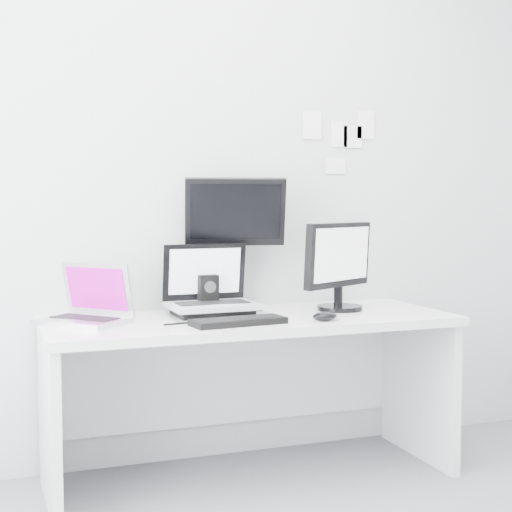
# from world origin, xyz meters

# --- Properties ---
(back_wall) EXTENTS (3.60, 0.00, 3.60)m
(back_wall) POSITION_xyz_m (0.00, 1.60, 1.35)
(back_wall) COLOR #BBBDBF
(back_wall) RESTS_ON ground
(desk) EXTENTS (1.80, 0.70, 0.73)m
(desk) POSITION_xyz_m (0.00, 1.25, 0.36)
(desk) COLOR white
(desk) RESTS_ON ground
(macbook) EXTENTS (0.43, 0.43, 0.26)m
(macbook) POSITION_xyz_m (-0.72, 1.30, 0.86)
(macbook) COLOR silver
(macbook) RESTS_ON desk
(speaker) EXTENTS (0.11, 0.11, 0.17)m
(speaker) POSITION_xyz_m (-0.14, 1.45, 0.82)
(speaker) COLOR black
(speaker) RESTS_ON desk
(dell_laptop) EXTENTS (0.40, 0.32, 0.33)m
(dell_laptop) POSITION_xyz_m (-0.14, 1.34, 0.89)
(dell_laptop) COLOR #B4B8BD
(dell_laptop) RESTS_ON desk
(rear_monitor) EXTENTS (0.50, 0.27, 0.64)m
(rear_monitor) POSITION_xyz_m (0.01, 1.50, 1.05)
(rear_monitor) COLOR black
(rear_monitor) RESTS_ON desk
(samsung_monitor) EXTENTS (0.51, 0.41, 0.43)m
(samsung_monitor) POSITION_xyz_m (0.46, 1.30, 0.94)
(samsung_monitor) COLOR black
(samsung_monitor) RESTS_ON desk
(keyboard) EXTENTS (0.41, 0.19, 0.03)m
(keyboard) POSITION_xyz_m (-0.12, 1.06, 0.74)
(keyboard) COLOR black
(keyboard) RESTS_ON desk
(mouse) EXTENTS (0.13, 0.09, 0.04)m
(mouse) POSITION_xyz_m (0.26, 1.03, 0.75)
(mouse) COLOR black
(mouse) RESTS_ON desk
(wall_note_0) EXTENTS (0.10, 0.00, 0.14)m
(wall_note_0) POSITION_xyz_m (0.45, 1.59, 1.62)
(wall_note_0) COLOR white
(wall_note_0) RESTS_ON back_wall
(wall_note_1) EXTENTS (0.09, 0.00, 0.13)m
(wall_note_1) POSITION_xyz_m (0.60, 1.59, 1.58)
(wall_note_1) COLOR white
(wall_note_1) RESTS_ON back_wall
(wall_note_2) EXTENTS (0.10, 0.00, 0.14)m
(wall_note_2) POSITION_xyz_m (0.75, 1.59, 1.63)
(wall_note_2) COLOR white
(wall_note_2) RESTS_ON back_wall
(wall_note_3) EXTENTS (0.11, 0.00, 0.08)m
(wall_note_3) POSITION_xyz_m (0.58, 1.59, 1.42)
(wall_note_3) COLOR white
(wall_note_3) RESTS_ON back_wall
(wall_note_4) EXTENTS (0.10, 0.00, 0.11)m
(wall_note_4) POSITION_xyz_m (0.68, 1.59, 1.57)
(wall_note_4) COLOR white
(wall_note_4) RESTS_ON back_wall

